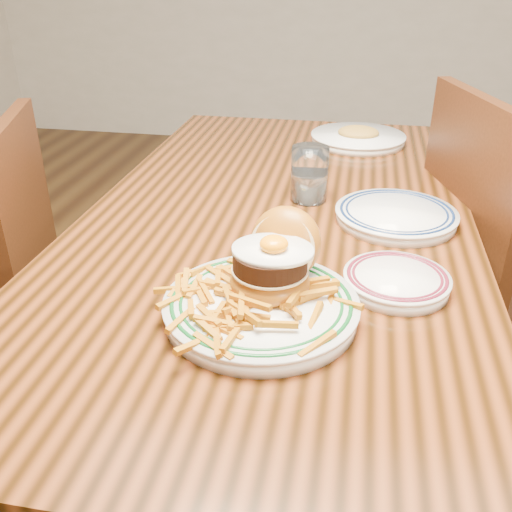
% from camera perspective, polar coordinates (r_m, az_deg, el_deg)
% --- Properties ---
extents(floor, '(6.00, 6.00, 0.00)m').
position_cam_1_polar(floor, '(1.72, 1.72, -19.22)').
color(floor, black).
rests_on(floor, ground).
extents(table, '(0.85, 1.60, 0.75)m').
position_cam_1_polar(table, '(1.31, 2.13, 0.74)').
color(table, black).
rests_on(table, floor).
extents(chair_right, '(0.57, 0.57, 0.99)m').
position_cam_1_polar(chair_right, '(1.58, 23.32, -2.05)').
color(chair_right, '#3F1D0D').
rests_on(chair_right, floor).
extents(main_plate, '(0.31, 0.33, 0.15)m').
position_cam_1_polar(main_plate, '(0.91, 0.96, -3.30)').
color(main_plate, white).
rests_on(main_plate, table).
extents(side_plate, '(0.18, 0.18, 0.03)m').
position_cam_1_polar(side_plate, '(1.01, 13.88, -2.33)').
color(side_plate, white).
rests_on(side_plate, table).
extents(rear_plate, '(0.26, 0.26, 0.03)m').
position_cam_1_polar(rear_plate, '(1.26, 13.83, 4.03)').
color(rear_plate, white).
rests_on(rear_plate, table).
extents(water_glass, '(0.09, 0.09, 0.13)m').
position_cam_1_polar(water_glass, '(1.33, 5.35, 7.84)').
color(water_glass, white).
rests_on(water_glass, table).
extents(far_plate, '(0.28, 0.28, 0.05)m').
position_cam_1_polar(far_plate, '(1.79, 10.16, 11.59)').
color(far_plate, white).
rests_on(far_plate, table).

